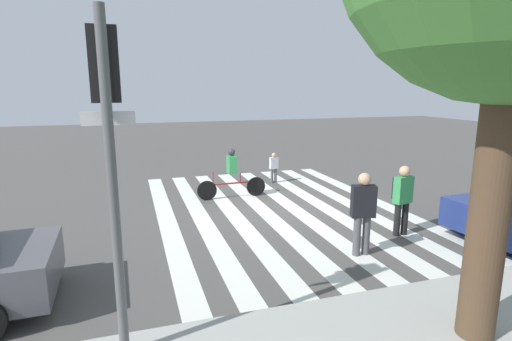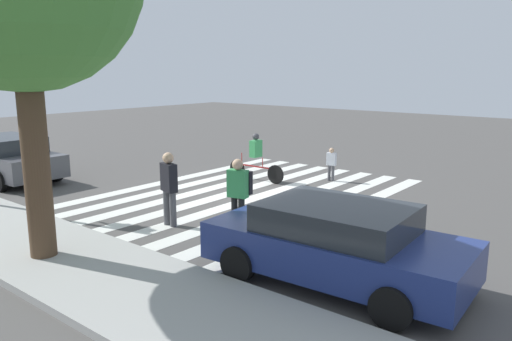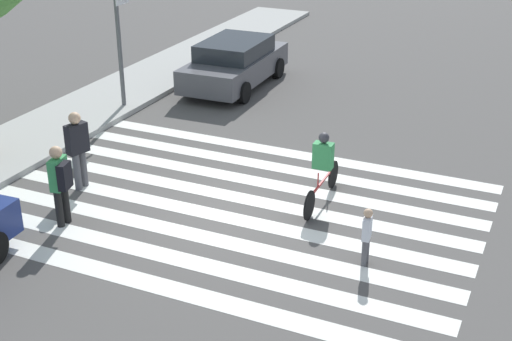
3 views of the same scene
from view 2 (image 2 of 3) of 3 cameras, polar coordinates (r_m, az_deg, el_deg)
name	(u,v)px [view 2 (image 2 of 3)]	position (r m, az deg, el deg)	size (l,w,h in m)	color
ground_plane	(247,194)	(14.69, -1.02, -2.73)	(60.00, 60.00, 0.00)	#4C4947
sidewalk_curb	(45,251)	(10.87, -22.95, -8.46)	(36.00, 2.50, 0.14)	#9E9E99
crosswalk_stripes	(247,194)	(14.69, -1.02, -2.72)	(6.72, 10.00, 0.01)	silver
pedestrian_child_with_backpack	(239,189)	(11.20, -1.93, -2.12)	(0.50, 0.45, 1.66)	black
pedestrian_adult_yellow_jacket	(331,162)	(16.50, 8.60, 0.93)	(0.32, 0.18, 1.10)	#4C4C51
pedestrian_adult_blue_shirt	(169,185)	(11.73, -9.91, -1.61)	(0.52, 0.34, 1.74)	#4C4C51
cyclist_near_curb	(256,155)	(16.32, -0.02, 1.79)	(2.20, 0.41, 1.57)	black
car_parked_dark_suv	(336,242)	(8.66, 9.10, -8.13)	(4.52, 2.27, 1.39)	navy
car_parked_far_curb	(7,158)	(18.33, -26.62, 1.29)	(4.43, 2.09, 1.46)	#4C4C51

